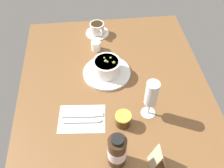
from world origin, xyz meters
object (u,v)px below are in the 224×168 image
(cutlery_setting, at_px, (83,119))
(menu_card, at_px, (159,158))
(jam_jar, at_px, (123,119))
(coffee_cup, at_px, (97,29))
(creamer_jug, at_px, (96,46))
(wine_glass, at_px, (151,95))
(porridge_bowl, at_px, (107,68))
(sauce_bottle_brown, at_px, (117,151))

(cutlery_setting, distance_m, menu_card, 0.33)
(jam_jar, relative_size, menu_card, 0.63)
(coffee_cup, distance_m, creamer_jug, 0.13)
(jam_jar, bearing_deg, menu_card, 28.55)
(menu_card, bearing_deg, jam_jar, -151.45)
(coffee_cup, relative_size, wine_glass, 0.69)
(coffee_cup, bearing_deg, jam_jar, 5.89)
(coffee_cup, distance_m, menu_card, 0.77)
(porridge_bowl, relative_size, menu_card, 2.22)
(sauce_bottle_brown, bearing_deg, porridge_bowl, 179.29)
(wine_glass, height_order, menu_card, wine_glass)
(wine_glass, relative_size, menu_card, 1.83)
(porridge_bowl, bearing_deg, menu_card, 16.39)
(wine_glass, xyz_separation_m, sauce_bottle_brown, (0.19, -0.15, -0.04))
(creamer_jug, xyz_separation_m, sauce_bottle_brown, (0.60, 0.03, 0.05))
(wine_glass, distance_m, menu_card, 0.23)
(coffee_cup, bearing_deg, sauce_bottle_brown, 1.36)
(cutlery_setting, bearing_deg, creamer_jug, 168.90)
(cutlery_setting, bearing_deg, porridge_bowl, 153.56)
(menu_card, bearing_deg, cutlery_setting, -130.44)
(sauce_bottle_brown, relative_size, menu_card, 1.61)
(coffee_cup, xyz_separation_m, wine_glass, (0.54, 0.17, 0.09))
(porridge_bowl, height_order, menu_card, menu_card)
(porridge_bowl, height_order, creamer_jug, porridge_bowl)
(jam_jar, bearing_deg, wine_glass, 109.52)
(sauce_bottle_brown, bearing_deg, jam_jar, 164.25)
(porridge_bowl, xyz_separation_m, wine_glass, (0.24, 0.15, 0.08))
(creamer_jug, bearing_deg, cutlery_setting, -11.10)
(porridge_bowl, relative_size, jam_jar, 3.53)
(jam_jar, height_order, sauce_bottle_brown, sauce_bottle_brown)
(creamer_jug, height_order, wine_glass, wine_glass)
(wine_glass, bearing_deg, creamer_jug, -155.92)
(creamer_jug, distance_m, wine_glass, 0.46)
(creamer_jug, bearing_deg, wine_glass, 24.08)
(porridge_bowl, bearing_deg, cutlery_setting, -26.44)
(cutlery_setting, xyz_separation_m, wine_glass, (-0.00, 0.26, 0.11))
(creamer_jug, relative_size, sauce_bottle_brown, 0.36)
(cutlery_setting, distance_m, jam_jar, 0.16)
(jam_jar, bearing_deg, coffee_cup, -174.11)
(menu_card, bearing_deg, wine_glass, 176.57)
(porridge_bowl, xyz_separation_m, sauce_bottle_brown, (0.43, -0.01, 0.04))
(creamer_jug, relative_size, wine_glass, 0.32)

